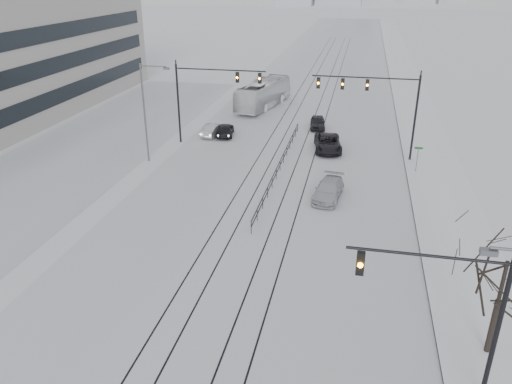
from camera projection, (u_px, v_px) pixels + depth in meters
name	position (u px, v px, depth m)	size (l,w,h in m)	color
road	(314.00, 96.00, 71.36)	(22.00, 260.00, 0.02)	silver
sidewalk_east	(412.00, 100.00, 68.79)	(5.00, 260.00, 0.16)	white
curb	(394.00, 99.00, 69.26)	(0.10, 260.00, 0.12)	gray
parking_strip	(101.00, 139.00, 52.77)	(14.00, 60.00, 0.03)	silver
tram_rails	(295.00, 137.00, 53.47)	(5.30, 180.00, 0.01)	black
traffic_mast_near	(457.00, 305.00, 19.18)	(6.10, 0.37, 7.00)	black
traffic_mast_ne	(379.00, 99.00, 45.13)	(9.60, 0.37, 8.00)	black
traffic_mast_nw	(206.00, 90.00, 49.24)	(9.10, 0.37, 8.00)	black
street_light_west	(147.00, 107.00, 44.72)	(2.73, 0.25, 9.00)	#595B60
bare_tree	(505.00, 272.00, 21.44)	(4.40, 4.40, 6.10)	black
median_fence	(280.00, 165.00, 44.32)	(0.06, 24.00, 1.00)	black
street_sign	(418.00, 156.00, 43.45)	(0.70, 0.06, 2.40)	#595B60
sedan_sb_inner	(225.00, 130.00, 53.65)	(1.65, 4.11, 1.40)	black
sedan_sb_outer	(214.00, 130.00, 53.77)	(1.42, 4.08, 1.35)	#A7AAAF
sedan_nb_front	(328.00, 143.00, 49.27)	(2.50, 5.43, 1.51)	black
sedan_nb_right	(328.00, 190.00, 38.89)	(1.94, 4.78, 1.39)	silver
sedan_nb_far	(318.00, 122.00, 56.27)	(1.63, 4.05, 1.38)	black
box_truck	(263.00, 94.00, 64.71)	(2.89, 12.36, 3.44)	silver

